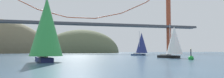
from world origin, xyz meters
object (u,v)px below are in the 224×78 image
(sailboat_navy_sail, at_px, (141,43))
(channel_buoy, at_px, (191,58))
(sailboat_green_sail, at_px, (46,28))
(sailboat_white_mainsail, at_px, (174,41))

(sailboat_navy_sail, xyz_separation_m, channel_buoy, (-4.20, -35.90, -4.17))
(sailboat_navy_sail, bearing_deg, channel_buoy, -96.67)
(sailboat_green_sail, bearing_deg, sailboat_navy_sail, 48.96)
(sailboat_green_sail, relative_size, channel_buoy, 4.16)
(sailboat_navy_sail, bearing_deg, sailboat_white_mainsail, -96.43)
(sailboat_white_mainsail, distance_m, channel_buoy, 9.01)
(sailboat_green_sail, xyz_separation_m, channel_buoy, (28.51, 1.67, -5.27))
(channel_buoy, bearing_deg, sailboat_navy_sail, 83.33)
(sailboat_navy_sail, relative_size, channel_buoy, 3.47)
(sailboat_white_mainsail, relative_size, sailboat_navy_sail, 0.95)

